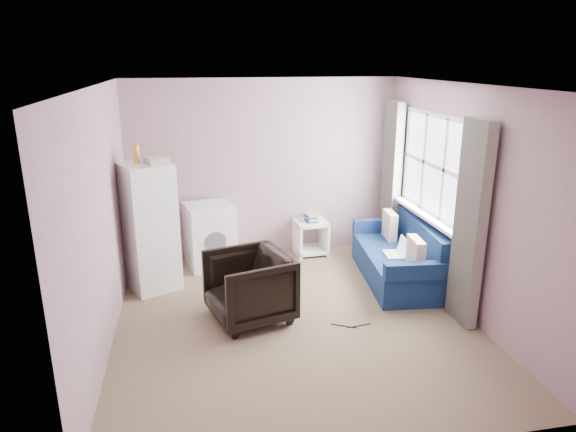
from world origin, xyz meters
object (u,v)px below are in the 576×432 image
object	(u,v)px
fridge	(150,226)
washing_machine	(210,234)
armchair	(249,284)
sofa	(401,258)
side_table	(311,235)

from	to	relation	value
fridge	washing_machine	world-z (taller)	fridge
washing_machine	armchair	bearing A→B (deg)	-89.93
washing_machine	sofa	bearing A→B (deg)	-33.52
fridge	sofa	bearing A→B (deg)	-30.76
side_table	sofa	bearing A→B (deg)	-50.36
armchair	fridge	distance (m)	1.54
sofa	side_table	bearing A→B (deg)	135.42
armchair	washing_machine	xyz separation A→B (m)	(-0.34, 1.63, 0.03)
armchair	side_table	world-z (taller)	armchair
fridge	sofa	size ratio (longest dim) A/B	0.98
washing_machine	side_table	size ratio (longest dim) A/B	1.41
armchair	washing_machine	size ratio (longest dim) A/B	0.97
armchair	side_table	xyz separation A→B (m)	(1.11, 1.79, -0.13)
washing_machine	fridge	bearing A→B (deg)	-152.68
washing_machine	sofa	xyz separation A→B (m)	(2.38, -0.95, -0.16)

